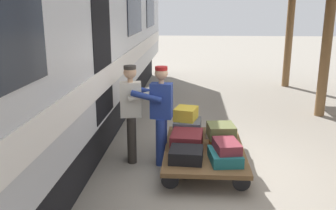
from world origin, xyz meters
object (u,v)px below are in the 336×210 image
object	(u,v)px
train_car	(8,46)
porter_in_overalls	(160,112)
suitcase_black_hardshell	(186,155)
suitcase_maroon_trunk	(187,140)
suitcase_orange_carryall	(222,142)
porter_by_door	(132,110)
suitcase_slate_roller	(187,128)
suitcase_gray_aluminum	(220,130)
suitcase_burgundy_valise	(227,146)
suitcase_yellow_case	(186,114)
suitcase_teal_softside	(225,157)
suitcase_olive_duffel	(221,131)
luggage_cart	(204,150)

from	to	relation	value
train_car	porter_in_overalls	xyz separation A→B (m)	(-2.34, -0.40, -1.14)
suitcase_black_hardshell	suitcase_maroon_trunk	world-z (taller)	suitcase_maroon_trunk
porter_in_overalls	suitcase_orange_carryall	bearing A→B (deg)	175.58
suitcase_black_hardshell	suitcase_orange_carryall	bearing A→B (deg)	-134.98
suitcase_orange_carryall	porter_by_door	distance (m)	1.63
suitcase_slate_roller	suitcase_orange_carryall	bearing A→B (deg)	134.98
suitcase_gray_aluminum	suitcase_maroon_trunk	distance (m)	0.84
train_car	suitcase_maroon_trunk	bearing A→B (deg)	-173.50
suitcase_gray_aluminum	porter_by_door	xyz separation A→B (m)	(1.55, 0.45, 0.48)
suitcase_maroon_trunk	porter_by_door	distance (m)	1.07
porter_by_door	suitcase_orange_carryall	bearing A→B (deg)	174.46
suitcase_black_hardshell	suitcase_slate_roller	xyz separation A→B (m)	(0.00, -1.19, 0.05)
suitcase_burgundy_valise	suitcase_yellow_case	bearing A→B (deg)	-61.32
suitcase_gray_aluminum	suitcase_burgundy_valise	size ratio (longest dim) A/B	0.94
train_car	suitcase_teal_softside	size ratio (longest dim) A/B	31.79
suitcase_teal_softside	porter_by_door	bearing A→B (deg)	-25.77
suitcase_gray_aluminum	suitcase_yellow_case	bearing A→B (deg)	-3.17
suitcase_black_hardshell	suitcase_maroon_trunk	size ratio (longest dim) A/B	0.82
suitcase_olive_duffel	porter_by_door	bearing A→B (deg)	-5.77
suitcase_olive_duffel	suitcase_yellow_case	size ratio (longest dim) A/B	1.03
suitcase_yellow_case	porter_in_overalls	world-z (taller)	porter_in_overalls
suitcase_orange_carryall	suitcase_teal_softside	bearing A→B (deg)	90.00
suitcase_teal_softside	suitcase_gray_aluminum	distance (m)	1.19
luggage_cart	suitcase_teal_softside	bearing A→B (deg)	116.55
train_car	porter_by_door	xyz separation A→B (m)	(-1.85, -0.47, -1.14)
suitcase_black_hardshell	suitcase_olive_duffel	world-z (taller)	suitcase_olive_duffel
suitcase_teal_softside	suitcase_burgundy_valise	size ratio (longest dim) A/B	1.13
suitcase_slate_roller	suitcase_yellow_case	distance (m)	0.26
suitcase_orange_carryall	suitcase_teal_softside	size ratio (longest dim) A/B	0.83
suitcase_teal_softside	train_car	bearing A→B (deg)	-4.67
suitcase_burgundy_valise	suitcase_maroon_trunk	bearing A→B (deg)	-42.02
suitcase_olive_duffel	suitcase_gray_aluminum	bearing A→B (deg)	-92.31
suitcase_black_hardshell	luggage_cart	bearing A→B (deg)	-116.55
porter_by_door	porter_in_overalls	bearing A→B (deg)	172.08
luggage_cart	suitcase_gray_aluminum	xyz separation A→B (m)	(-0.30, -0.60, 0.15)
suitcase_orange_carryall	porter_in_overalls	xyz separation A→B (m)	(1.05, -0.08, 0.49)
luggage_cart	porter_in_overalls	bearing A→B (deg)	-6.15
suitcase_black_hardshell	suitcase_teal_softside	world-z (taller)	suitcase_black_hardshell
suitcase_black_hardshell	suitcase_slate_roller	size ratio (longest dim) A/B	0.93
suitcase_maroon_trunk	suitcase_burgundy_valise	size ratio (longest dim) A/B	1.17
suitcase_yellow_case	suitcase_black_hardshell	bearing A→B (deg)	91.44
suitcase_teal_softside	suitcase_burgundy_valise	distance (m)	0.17
suitcase_slate_roller	suitcase_burgundy_valise	bearing A→B (deg)	118.23
suitcase_olive_duffel	porter_by_door	world-z (taller)	porter_by_door
luggage_cart	suitcase_orange_carryall	xyz separation A→B (m)	(-0.30, 0.00, 0.14)
suitcase_teal_softside	suitcase_olive_duffel	size ratio (longest dim) A/B	1.28
suitcase_olive_duffel	suitcase_burgundy_valise	xyz separation A→B (m)	(-0.05, 0.56, -0.05)
suitcase_black_hardshell	suitcase_yellow_case	bearing A→B (deg)	-88.56
suitcase_black_hardshell	porter_in_overalls	bearing A→B (deg)	-55.97
suitcase_maroon_trunk	suitcase_yellow_case	distance (m)	0.69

